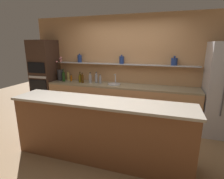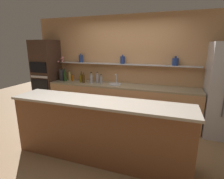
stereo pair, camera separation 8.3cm
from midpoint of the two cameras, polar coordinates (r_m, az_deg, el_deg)
name	(u,v)px [view 2 (the right image)]	position (r m, az deg, el deg)	size (l,w,h in m)	color
ground_plane	(107,145)	(3.52, -0.86, -17.77)	(12.00, 12.00, 0.00)	olive
back_wall_unit	(129,68)	(4.56, 6.00, 7.03)	(5.20, 0.28, 2.60)	tan
back_counter_unit	(120,103)	(4.43, 3.27, -4.31)	(3.71, 0.62, 0.92)	tan
island_counter	(99,130)	(2.96, -3.48, -13.00)	(2.95, 0.61, 1.02)	brown
oven_tower	(47,77)	(5.30, -20.00, 3.98)	(0.62, 0.64, 2.01)	#3D281E
flower_vase	(62,74)	(5.07, -15.63, 5.04)	(0.17, 0.18, 0.65)	#2D2D33
sink_fixture	(115,84)	(4.35, 1.54, 1.95)	(0.31, 0.31, 0.25)	#B7B7BC
bottle_wine_0	(65,76)	(4.92, -14.60, 4.18)	(0.08, 0.08, 0.34)	#193814
bottle_spirit_1	(91,79)	(4.53, -6.28, 3.52)	(0.08, 0.08, 0.27)	gray
bottle_spirit_2	(101,80)	(4.47, -3.02, 3.22)	(0.06, 0.06, 0.23)	gray
bottle_spirit_3	(97,78)	(4.54, -4.29, 3.67)	(0.07, 0.07, 0.28)	gray
bottle_spirit_4	(84,79)	(4.60, -8.77, 3.57)	(0.07, 0.07, 0.26)	#4C2D0C
bottle_oil_5	(81,77)	(4.88, -9.46, 4.04)	(0.06, 0.06, 0.25)	#47380A
bottle_spirit_6	(70,76)	(5.06, -13.24, 4.29)	(0.07, 0.07, 0.26)	tan
bottle_spirit_7	(91,78)	(4.66, -6.23, 3.77)	(0.07, 0.07, 0.26)	tan
bottle_sauce_8	(73,78)	(4.90, -12.27, 3.67)	(0.05, 0.05, 0.18)	#9E4C0A
bottle_oil_9	(81,79)	(4.65, -9.61, 3.41)	(0.06, 0.06, 0.23)	brown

